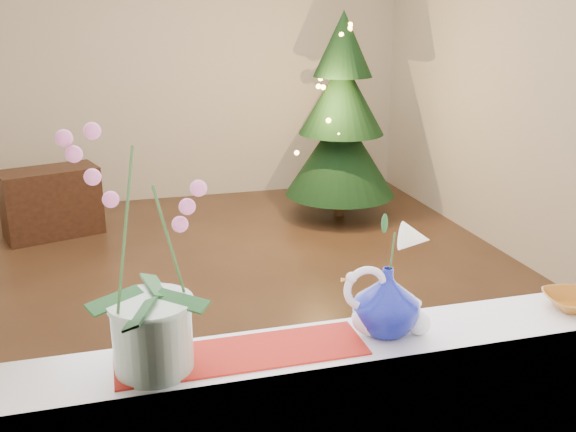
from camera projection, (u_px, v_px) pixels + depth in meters
name	position (u px, v px, depth m)	size (l,w,h in m)	color
ground	(230.00, 294.00, 4.35)	(5.00, 5.00, 0.00)	#332015
wall_back	(179.00, 63.00, 6.23)	(4.50, 0.10, 2.70)	beige
wall_front	(394.00, 211.00, 1.64)	(4.50, 0.10, 2.70)	beige
wall_right	(540.00, 83.00, 4.51)	(0.10, 5.00, 2.70)	beige
windowsill	(368.00, 343.00, 1.90)	(2.20, 0.26, 0.04)	white
window_frame	(397.00, 70.00, 1.56)	(2.22, 0.06, 1.60)	white
runner	(243.00, 353.00, 1.80)	(0.70, 0.20, 0.01)	maroon
orchid_pot	(147.00, 253.00, 1.62)	(0.23, 0.23, 0.67)	beige
swan	(381.00, 302.00, 1.88)	(0.24, 0.11, 0.21)	silver
blue_vase	(387.00, 296.00, 1.88)	(0.23, 0.23, 0.24)	#070F68
lily	(390.00, 229.00, 1.82)	(0.13, 0.08, 0.18)	white
paperweight	(418.00, 322.00, 1.90)	(0.07, 0.07, 0.07)	white
amber_dish	(574.00, 302.00, 2.07)	(0.16, 0.16, 0.04)	#955517
xmas_tree	(341.00, 117.00, 5.74)	(1.01, 1.01, 1.84)	black
side_table	(51.00, 202.00, 5.42)	(0.77, 0.39, 0.58)	black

